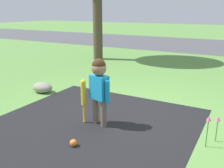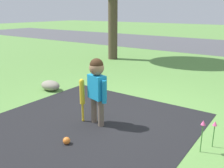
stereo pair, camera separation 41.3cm
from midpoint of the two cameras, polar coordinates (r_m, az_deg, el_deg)
ground_plane at (r=4.24m, az=7.46°, el=-7.95°), size 60.00×60.00×0.00m
child at (r=3.78m, az=-0.37°, el=0.31°), size 0.42×0.23×1.06m
baseball_bat at (r=3.95m, az=-3.88°, el=-2.40°), size 0.08×0.08×0.72m
sports_ball at (r=3.47m, az=-6.95°, el=-12.82°), size 0.10×0.10×0.10m
edging_rock at (r=5.74m, az=-11.92°, el=-0.35°), size 0.48×0.33×0.22m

